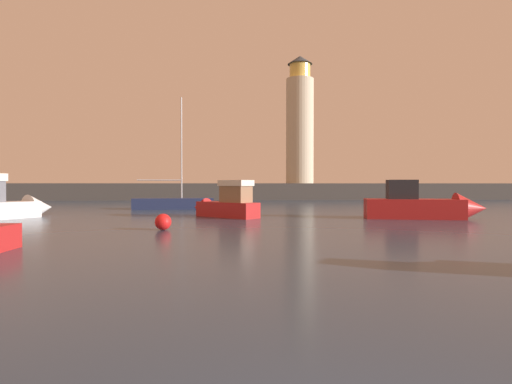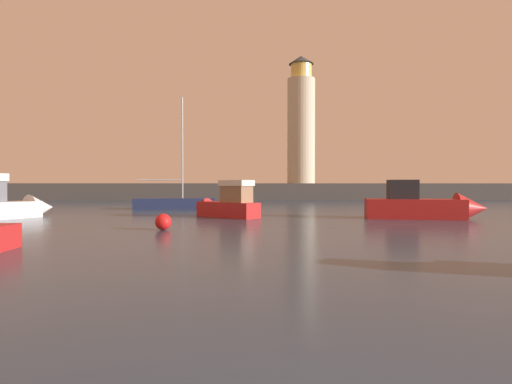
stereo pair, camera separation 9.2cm
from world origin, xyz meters
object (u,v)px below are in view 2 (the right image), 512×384
Objects in this scene: mooring_buoy at (163,222)px; motorboat_3 at (428,206)px; motorboat_0 at (7,204)px; motorboat_2 at (225,204)px; sailboat_moored at (175,203)px; lighthouse at (301,123)px.

motorboat_3 is at bearing 19.72° from mooring_buoy.
motorboat_2 is at bearing 1.51° from motorboat_0.
sailboat_moored reaches higher than motorboat_3.
lighthouse is 30.01m from sailboat_moored.
mooring_buoy is (-15.99, -5.73, -0.41)m from motorboat_3.
lighthouse reaches higher than mooring_buoy.
motorboat_0 is 0.81× the size of motorboat_3.
lighthouse is 23.79× the size of mooring_buoy.
motorboat_3 is 16.99m from mooring_buoy.
motorboat_2 is (-10.65, -32.84, -10.51)m from lighthouse.
motorboat_0 is at bearing -133.94° from sailboat_moored.
motorboat_0 is at bearing -178.49° from motorboat_2.
motorboat_3 is (27.42, -1.82, -0.13)m from motorboat_0.
sailboat_moored is 17.50m from mooring_buoy.
sailboat_moored is (-15.40, -23.37, -10.84)m from lighthouse.
motorboat_2 is at bearing -107.97° from lighthouse.
motorboat_0 is at bearing 146.56° from mooring_buoy.
lighthouse is 44.31m from mooring_buoy.
motorboat_0 reaches higher than motorboat_3.
sailboat_moored is 12.66× the size of mooring_buoy.
sailboat_moored is (9.49, 9.84, -0.39)m from motorboat_0.
sailboat_moored reaches higher than mooring_buoy.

